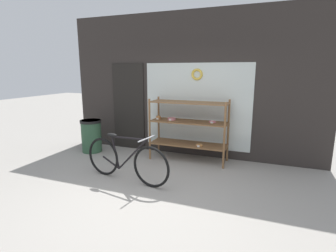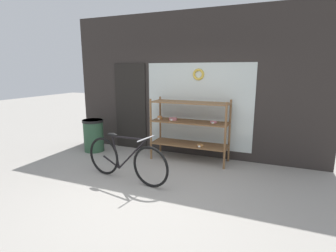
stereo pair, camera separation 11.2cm
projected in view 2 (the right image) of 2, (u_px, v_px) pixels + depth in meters
The scene contains 5 objects.
ground_plane at pixel (144, 196), 4.14m from camera, with size 30.00×30.00×0.00m, color gray.
storefront_facade at pixel (189, 87), 5.89m from camera, with size 5.89×0.13×3.21m.
display_case at pixel (189, 124), 5.62m from camera, with size 1.66×0.55×1.34m.
bicycle at pixel (125, 160), 4.65m from camera, with size 1.77×0.46×0.85m.
trash_bin at pixel (94, 134), 6.35m from camera, with size 0.50×0.50×0.78m.
Camera 2 is at (1.81, -3.38, 1.94)m, focal length 28.00 mm.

